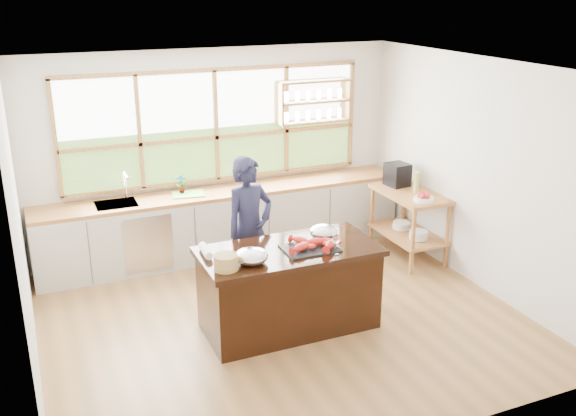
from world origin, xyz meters
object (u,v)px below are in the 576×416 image
cook (250,230)px  wicker_basket (226,262)px  island (289,288)px  espresso_machine (397,175)px

cook → wicker_basket: (-0.60, -1.02, 0.13)m
island → espresso_machine: 2.68m
cook → wicker_basket: 1.19m
espresso_machine → wicker_basket: espresso_machine is taller
island → cook: cook is taller
cook → island: bearing=-97.6°
island → wicker_basket: bearing=-163.1°
espresso_machine → wicker_basket: 3.37m
cook → espresso_machine: cook is taller
wicker_basket → island: bearing=16.9°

